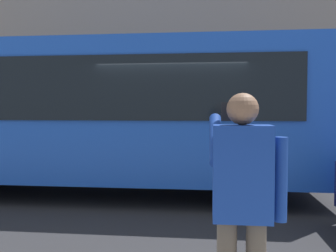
{
  "coord_description": "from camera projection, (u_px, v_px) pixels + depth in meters",
  "views": [
    {
      "loc": [
        -0.63,
        7.08,
        1.74
      ],
      "look_at": [
        0.2,
        -0.34,
        1.39
      ],
      "focal_mm": 38.98,
      "sensor_mm": 36.0,
      "label": 1
    }
  ],
  "objects": [
    {
      "name": "ground_plane",
      "position": [
        176.0,
        197.0,
        7.18
      ],
      "size": [
        60.0,
        60.0,
        0.0
      ],
      "primitive_type": "plane",
      "color": "#232326"
    },
    {
      "name": "pedestrian_photographer",
      "position": [
        242.0,
        195.0,
        2.53
      ],
      "size": [
        0.53,
        0.52,
        1.7
      ],
      "color": "#4C4238",
      "rests_on": "sidewalk_curb"
    },
    {
      "name": "red_bus",
      "position": [
        97.0,
        112.0,
        7.46
      ],
      "size": [
        9.05,
        2.54,
        3.08
      ],
      "color": "#1947AD",
      "rests_on": "ground_plane"
    }
  ]
}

